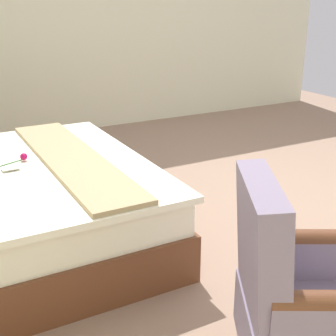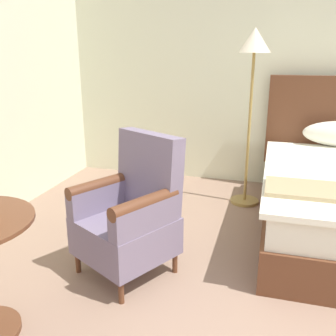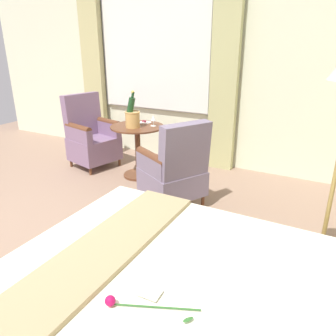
% 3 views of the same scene
% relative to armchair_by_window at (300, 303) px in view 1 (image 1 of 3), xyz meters
% --- Properties ---
extents(ground_plane, '(7.87, 7.87, 0.00)m').
position_rel_armchair_by_window_xyz_m(ground_plane, '(1.52, -1.07, -0.42)').
color(ground_plane, '#927561').
extents(wall_far_side, '(0.12, 6.49, 3.08)m').
position_rel_armchair_by_window_xyz_m(wall_far_side, '(4.56, -1.07, 1.12)').
color(wall_far_side, beige).
rests_on(wall_far_side, ground).
extents(armchair_by_window, '(0.76, 0.77, 0.95)m').
position_rel_armchair_by_window_xyz_m(armchair_by_window, '(0.00, 0.00, 0.00)').
color(armchair_by_window, brown).
rests_on(armchair_by_window, ground).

